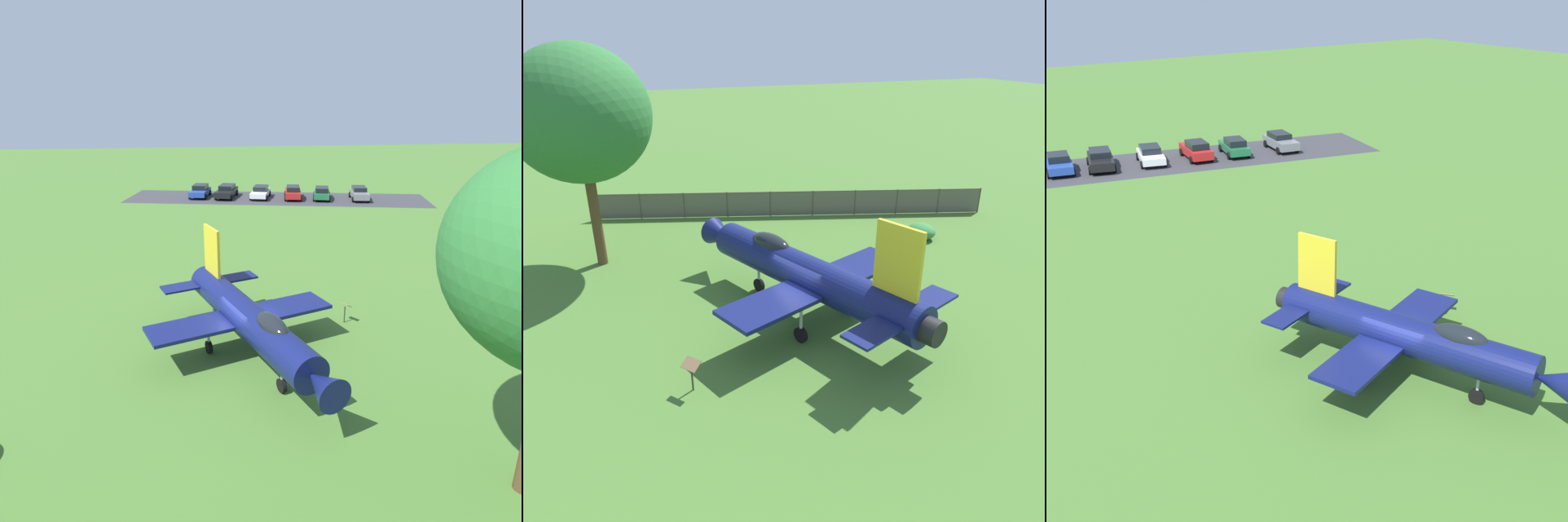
{
  "view_description": "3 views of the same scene",
  "coord_description": "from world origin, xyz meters",
  "views": [
    {
      "loc": [
        -19.16,
        1.87,
        11.23
      ],
      "look_at": [
        8.93,
        -1.79,
        1.5
      ],
      "focal_mm": 32.65,
      "sensor_mm": 36.0,
      "label": 1
    },
    {
      "loc": [
        16.06,
        -7.67,
        10.57
      ],
      "look_at": [
        -1.25,
        -0.58,
        2.13
      ],
      "focal_mm": 34.3,
      "sensor_mm": 36.0,
      "label": 2
    },
    {
      "loc": [
        -17.1,
        16.82,
        15.21
      ],
      "look_at": [
        8.93,
        -1.79,
        1.5
      ],
      "focal_mm": 47.71,
      "sensor_mm": 36.0,
      "label": 3
    }
  ],
  "objects": [
    {
      "name": "parked_car_white",
      "position": [
        36.19,
        -5.31,
        0.73
      ],
      "size": [
        4.69,
        2.97,
        1.39
      ],
      "rotation": [
        0.0,
        0.0,
        9.15
      ],
      "color": "silver",
      "rests_on": "ground_plane"
    },
    {
      "name": "parked_car_gray",
      "position": [
        33.75,
        -16.63,
        0.78
      ],
      "size": [
        4.62,
        2.59,
        1.48
      ],
      "rotation": [
        0.0,
        0.0,
        9.25
      ],
      "color": "slate",
      "rests_on": "ground_plane"
    },
    {
      "name": "parked_car_black",
      "position": [
        37.03,
        -1.34,
        0.78
      ],
      "size": [
        5.04,
        3.14,
        1.48
      ],
      "rotation": [
        0.0,
        0.0,
        9.14
      ],
      "color": "black",
      "rests_on": "ground_plane"
    },
    {
      "name": "parked_car_red",
      "position": [
        35.21,
        -9.03,
        0.8
      ],
      "size": [
        4.67,
        2.57,
        1.55
      ],
      "rotation": [
        0.0,
        0.0,
        6.11
      ],
      "color": "red",
      "rests_on": "ground_plane"
    },
    {
      "name": "ground_plane",
      "position": [
        0.0,
        0.0,
        0.0
      ],
      "size": [
        200.0,
        200.0,
        0.0
      ],
      "primitive_type": "plane",
      "color": "#47722D"
    },
    {
      "name": "parked_car_green",
      "position": [
        34.5,
        -12.33,
        0.76
      ],
      "size": [
        4.58,
        2.75,
        1.48
      ],
      "rotation": [
        0.0,
        0.0,
        6.03
      ],
      "color": "#1E6B3D",
      "rests_on": "ground_plane"
    },
    {
      "name": "parked_car_blue",
      "position": [
        37.71,
        1.79,
        0.76
      ],
      "size": [
        4.44,
        2.79,
        1.47
      ],
      "rotation": [
        0.0,
        0.0,
        9.2
      ],
      "color": "#23429E",
      "rests_on": "ground_plane"
    },
    {
      "name": "info_plaque",
      "position": [
        2.77,
        -5.44,
        0.85
      ],
      "size": [
        0.72,
        0.67,
        1.14
      ],
      "color": "#333333",
      "rests_on": "ground_plane"
    },
    {
      "name": "display_jet",
      "position": [
        -0.33,
        -0.12,
        1.98
      ],
      "size": [
        12.22,
        8.85,
        5.14
      ],
      "rotation": [
        0.0,
        0.0,
        3.49
      ],
      "color": "#111951",
      "rests_on": "ground_plane"
    },
    {
      "name": "parking_strip",
      "position": [
        35.7,
        -7.16,
        0.0
      ],
      "size": [
        15.19,
        36.07,
        0.0
      ],
      "primitive_type": "cube",
      "rotation": [
        0.0,
        0.0,
        7.64
      ],
      "color": "#38383D",
      "rests_on": "ground_plane"
    }
  ]
}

